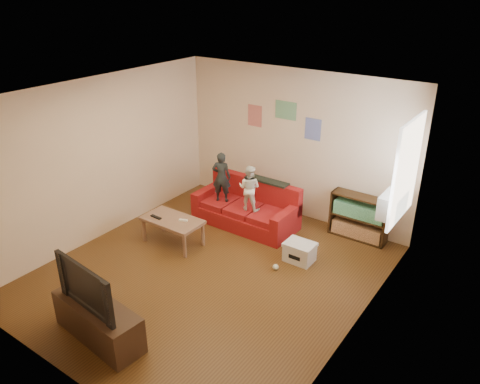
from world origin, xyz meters
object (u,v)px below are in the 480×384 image
Objects in this scene: coffee_table at (172,222)px; tv_stand at (98,321)px; child_a at (221,177)px; television at (92,284)px; bookshelf at (359,219)px; file_box at (300,252)px; sofa at (247,209)px; child_b at (249,188)px.

coffee_table is 0.77× the size of tv_stand.
tv_stand is (0.64, -3.36, -0.60)m from child_a.
tv_stand is 0.55m from television.
bookshelf is at bearing 73.99° from tv_stand.
file_box is 3.18m from tv_stand.
child_a is 0.95× the size of bookshelf.
sofa is 0.75m from child_a.
child_a is 2.00× the size of file_box.
child_b reaches higher than file_box.
sofa is at bearing 98.71° from tv_stand.
tv_stand is at bearing 0.00° from television.
child_a is at bearing 106.44° from tv_stand.
sofa is 3.57m from television.
file_box is 0.35× the size of tv_stand.
tv_stand is at bearing 79.96° from child_b.
bookshelf is (1.70, 0.81, -0.45)m from child_b.
coffee_table is at bearing 58.17° from child_a.
child_a is at bearing -160.14° from sofa.
coffee_table is 2.14m from file_box.
bookshelf is at bearing -165.17° from child_b.
file_box is at bearing -110.70° from bookshelf.
television is (-1.65, -4.17, 0.45)m from bookshelf.
child_b is 0.83× the size of bookshelf.
coffee_table is at bearing 115.56° from tv_stand.
child_a is 3.42m from television.
child_b is 1.93m from bookshelf.
television reaches higher than sofa.
child_b is 0.76× the size of television.
child_b reaches higher than bookshelf.
tv_stand is at bearing 77.05° from child_a.
coffee_table is 2.39m from television.
tv_stand is at bearing -70.05° from coffee_table.
bookshelf is at bearing 69.30° from file_box.
bookshelf reaches higher than tv_stand.
child_a is at bearing 81.96° from coffee_table.
sofa is 1.90× the size of bookshelf.
television reaches higher than coffee_table.
child_a reaches higher than file_box.
tv_stand is (-1.65, -4.17, -0.10)m from bookshelf.
bookshelf is at bearing 74.24° from television.
child_a reaches higher than tv_stand.
bookshelf is 0.74× the size of tv_stand.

